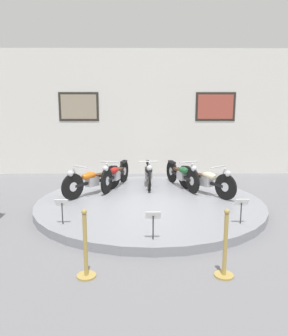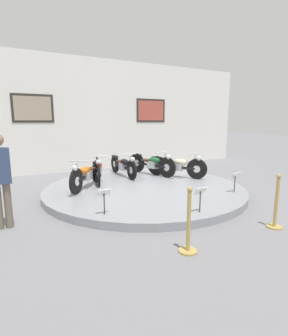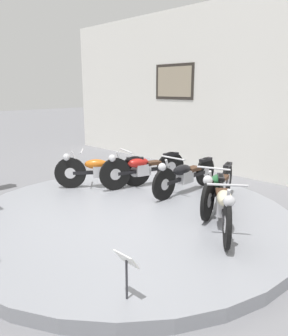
# 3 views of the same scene
# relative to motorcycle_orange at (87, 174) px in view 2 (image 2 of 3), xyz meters

# --- Properties ---
(ground_plane) EXTENTS (60.00, 60.00, 0.00)m
(ground_plane) POSITION_rel_motorcycle_orange_xyz_m (1.48, -0.54, -0.56)
(ground_plane) COLOR slate
(display_platform) EXTENTS (5.46, 5.46, 0.17)m
(display_platform) POSITION_rel_motorcycle_orange_xyz_m (1.48, -0.54, -0.48)
(display_platform) COLOR gray
(display_platform) RESTS_ON ground_plane
(back_wall) EXTENTS (14.00, 0.22, 4.37)m
(back_wall) POSITION_rel_motorcycle_orange_xyz_m (1.48, 3.54, 1.62)
(back_wall) COLOR white
(back_wall) RESTS_ON ground_plane
(motorcycle_orange) EXTENTS (1.31, 1.59, 0.80)m
(motorcycle_orange) POSITION_rel_motorcycle_orange_xyz_m (0.00, 0.00, 0.00)
(motorcycle_orange) COLOR black
(motorcycle_orange) RESTS_ON display_platform
(motorcycle_red) EXTENTS (0.69, 1.96, 0.81)m
(motorcycle_red) POSITION_rel_motorcycle_orange_xyz_m (0.54, 0.69, 0.01)
(motorcycle_red) COLOR black
(motorcycle_red) RESTS_ON display_platform
(motorcycle_black) EXTENTS (0.54, 1.96, 0.78)m
(motorcycle_black) POSITION_rel_motorcycle_orange_xyz_m (1.48, 0.96, -0.02)
(motorcycle_black) COLOR black
(motorcycle_black) RESTS_ON display_platform
(motorcycle_green) EXTENTS (0.75, 1.92, 0.81)m
(motorcycle_green) POSITION_rel_motorcycle_orange_xyz_m (2.41, 0.69, 0.00)
(motorcycle_green) COLOR black
(motorcycle_green) RESTS_ON display_platform
(motorcycle_cream) EXTENTS (1.22, 1.64, 0.80)m
(motorcycle_cream) POSITION_rel_motorcycle_orange_xyz_m (2.95, -0.00, -0.00)
(motorcycle_cream) COLOR black
(motorcycle_cream) RESTS_ON display_platform
(info_placard_front_left) EXTENTS (0.26, 0.11, 0.51)m
(info_placard_front_left) POSITION_rel_motorcycle_orange_xyz_m (-0.26, -2.17, -0.02)
(info_placard_front_left) COLOR #333338
(info_placard_front_left) RESTS_ON display_platform
(info_placard_front_centre) EXTENTS (0.26, 0.11, 0.51)m
(info_placard_front_centre) POSITION_rel_motorcycle_orange_xyz_m (1.48, -2.92, -0.02)
(info_placard_front_centre) COLOR #333338
(info_placard_front_centre) RESTS_ON display_platform
(info_placard_front_right) EXTENTS (0.26, 0.11, 0.51)m
(info_placard_front_right) POSITION_rel_motorcycle_orange_xyz_m (3.21, -2.17, -0.02)
(info_placard_front_right) COLOR #333338
(info_placard_front_right) RESTS_ON display_platform
(visitor_standing) EXTENTS (0.36, 0.23, 1.76)m
(visitor_standing) POSITION_rel_motorcycle_orange_xyz_m (-1.99, -1.56, 0.44)
(visitor_standing) COLOR #6B6051
(visitor_standing) RESTS_ON ground_plane
(stanchion_post_left_of_entry) EXTENTS (0.28, 0.28, 1.02)m
(stanchion_post_left_of_entry) POSITION_rel_motorcycle_orange_xyz_m (0.48, -3.87, -0.22)
(stanchion_post_left_of_entry) COLOR tan
(stanchion_post_left_of_entry) RESTS_ON ground_plane
(stanchion_post_right_of_entry) EXTENTS (0.28, 0.28, 1.02)m
(stanchion_post_right_of_entry) POSITION_rel_motorcycle_orange_xyz_m (2.47, -3.87, -0.22)
(stanchion_post_right_of_entry) COLOR tan
(stanchion_post_right_of_entry) RESTS_ON ground_plane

